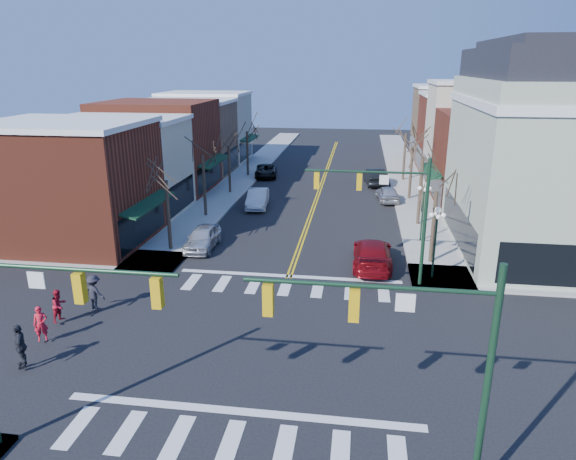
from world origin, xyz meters
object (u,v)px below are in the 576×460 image
at_px(car_right_near, 372,254).
at_px(pedestrian_red_a, 41,324).
at_px(car_left_mid, 258,199).
at_px(pedestrian_dark_b, 94,292).
at_px(victorian_corner, 565,151).
at_px(car_right_mid, 388,194).
at_px(lamppost_corner, 436,231).
at_px(car_left_far, 266,171).
at_px(lamppost_midblock, 423,201).
at_px(car_left_near, 203,238).
at_px(pedestrian_dark_a, 20,346).
at_px(pedestrian_red_b, 59,305).
at_px(car_right_far, 375,177).

xyz_separation_m(car_right_near, pedestrian_red_a, (-14.58, -11.26, 0.13)).
relative_size(car_left_mid, pedestrian_dark_b, 2.61).
height_order(victorian_corner, car_right_mid, victorian_corner).
bearing_deg(victorian_corner, lamppost_corner, -144.14).
height_order(car_right_near, car_right_mid, car_right_near).
height_order(lamppost_corner, pedestrian_red_a, lamppost_corner).
relative_size(victorian_corner, car_left_far, 2.93).
xyz_separation_m(lamppost_midblock, car_right_mid, (-1.80, 11.07, -2.25)).
distance_m(car_left_near, car_left_far, 23.16).
bearing_deg(pedestrian_dark_a, pedestrian_red_b, 160.33).
relative_size(car_left_mid, pedestrian_dark_a, 2.51).
relative_size(lamppost_corner, car_right_near, 0.76).
bearing_deg(pedestrian_dark_b, victorian_corner, -137.95).
height_order(car_left_far, pedestrian_dark_b, pedestrian_dark_b).
xyz_separation_m(car_left_mid, pedestrian_dark_b, (-4.16, -20.44, 0.28)).
relative_size(victorian_corner, pedestrian_dark_b, 7.91).
bearing_deg(pedestrian_dark_b, pedestrian_red_a, 91.70).
bearing_deg(car_right_mid, pedestrian_dark_a, 54.18).
relative_size(lamppost_corner, pedestrian_dark_b, 2.40).
height_order(car_left_mid, pedestrian_dark_a, pedestrian_dark_a).
xyz_separation_m(car_right_near, car_right_far, (0.59, 22.68, 0.02)).
relative_size(lamppost_corner, car_left_mid, 0.92).
bearing_deg(lamppost_midblock, car_right_mid, 99.24).
relative_size(car_left_mid, car_left_far, 0.97).
bearing_deg(pedestrian_red_a, lamppost_corner, -1.07).
bearing_deg(lamppost_corner, car_right_near, 155.54).
bearing_deg(pedestrian_dark_a, pedestrian_dark_b, 146.41).
height_order(car_left_mid, car_right_mid, car_left_mid).
bearing_deg(pedestrian_red_b, pedestrian_dark_a, -156.29).
height_order(lamppost_corner, car_right_far, lamppost_corner).
height_order(lamppost_midblock, car_left_near, lamppost_midblock).
xyz_separation_m(pedestrian_red_b, pedestrian_dark_a, (0.66, -3.82, 0.14)).
bearing_deg(car_left_mid, pedestrian_red_b, -108.59).
bearing_deg(car_left_far, lamppost_midblock, -61.62).
height_order(lamppost_corner, car_left_mid, lamppost_corner).
bearing_deg(lamppost_corner, car_right_mid, 95.85).
distance_m(lamppost_corner, pedestrian_red_a, 20.53).
xyz_separation_m(lamppost_corner, car_left_far, (-14.54, 26.37, -2.29)).
height_order(lamppost_corner, pedestrian_dark_a, lamppost_corner).
bearing_deg(car_left_mid, car_right_mid, 12.68).
height_order(pedestrian_red_a, pedestrian_red_b, pedestrian_red_a).
bearing_deg(car_left_near, lamppost_midblock, 11.79).
bearing_deg(pedestrian_dark_b, car_left_far, -78.64).
bearing_deg(car_left_far, pedestrian_dark_b, -102.37).
relative_size(pedestrian_red_a, pedestrian_red_b, 1.01).
xyz_separation_m(lamppost_corner, pedestrian_red_a, (-17.98, -9.71, -2.00)).
xyz_separation_m(victorian_corner, car_left_near, (-22.90, -2.79, -5.91)).
bearing_deg(car_right_mid, car_right_far, -88.95).
height_order(car_left_near, car_right_far, car_right_far).
bearing_deg(car_right_mid, lamppost_midblock, 91.66).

